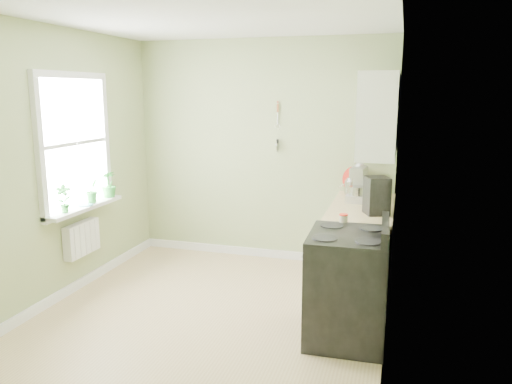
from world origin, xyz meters
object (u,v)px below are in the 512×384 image
(stove, at_px, (347,286))
(stand_mixer, at_px, (358,185))
(kettle, at_px, (350,186))
(coffee_maker, at_px, (376,197))

(stove, height_order, stand_mixer, stand_mixer)
(kettle, relative_size, coffee_maker, 0.55)
(stove, xyz_separation_m, coffee_maker, (0.17, 0.81, 0.61))
(stand_mixer, relative_size, kettle, 2.05)
(stand_mixer, height_order, coffee_maker, stand_mixer)
(stove, bearing_deg, kettle, 95.99)
(kettle, bearing_deg, stand_mixer, -69.33)
(stove, relative_size, stand_mixer, 2.55)
(stand_mixer, relative_size, coffee_maker, 1.13)
(stand_mixer, bearing_deg, coffee_maker, -67.80)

